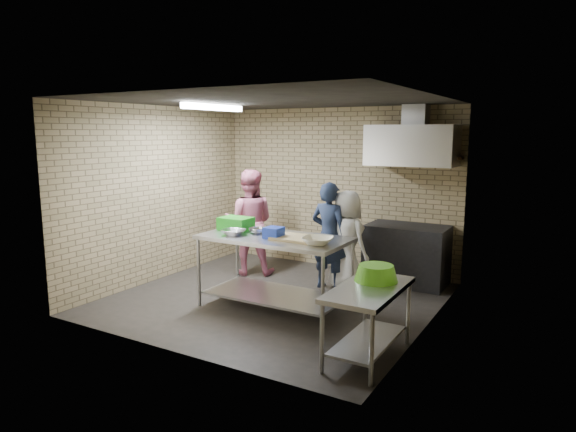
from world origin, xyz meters
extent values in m
plane|color=black|center=(0.00, 0.00, 0.00)|extent=(4.20, 4.20, 0.00)
plane|color=black|center=(0.00, 0.00, 2.70)|extent=(4.20, 4.20, 0.00)
cube|color=#98845F|center=(0.00, 2.00, 1.35)|extent=(4.20, 0.06, 2.70)
cube|color=#98845F|center=(0.00, -2.00, 1.35)|extent=(4.20, 0.06, 2.70)
cube|color=#98845F|center=(-2.10, 0.00, 1.35)|extent=(0.06, 4.00, 2.70)
cube|color=#98845F|center=(2.10, 0.00, 1.35)|extent=(0.06, 4.00, 2.70)
cube|color=silver|center=(0.19, -0.30, 0.48)|extent=(1.93, 0.96, 0.96)
cube|color=silver|center=(1.80, -1.10, 0.38)|extent=(0.60, 1.20, 0.75)
cube|color=black|center=(1.35, 1.65, 0.45)|extent=(1.20, 0.70, 0.90)
cube|color=silver|center=(1.35, 1.70, 2.10)|extent=(1.30, 0.60, 0.60)
cube|color=#A5A8AD|center=(1.35, 1.85, 2.55)|extent=(0.35, 0.30, 0.30)
cube|color=#3F2B19|center=(1.65, 1.89, 1.92)|extent=(0.80, 0.20, 0.04)
cube|color=white|center=(-1.00, 0.00, 2.64)|extent=(0.10, 1.25, 0.08)
cube|color=#1D9C1C|center=(-0.51, -0.18, 1.05)|extent=(0.43, 0.32, 0.17)
cube|color=#1836BA|center=(0.24, -0.40, 1.03)|extent=(0.21, 0.21, 0.14)
cube|color=tan|center=(0.54, -0.32, 0.98)|extent=(0.59, 0.45, 0.03)
imported|color=#BABCC1|center=(-0.31, -0.50, 1.00)|extent=(0.34, 0.34, 0.07)
imported|color=silver|center=(-0.11, -0.25, 1.00)|extent=(0.26, 0.26, 0.07)
imported|color=beige|center=(0.89, -0.45, 1.01)|extent=(0.42, 0.42, 0.09)
cylinder|color=#B22619|center=(1.40, 1.89, 2.03)|extent=(0.07, 0.07, 0.18)
cylinder|color=green|center=(1.80, 1.89, 2.02)|extent=(0.06, 0.06, 0.15)
imported|color=black|center=(0.43, 0.82, 0.79)|extent=(0.61, 0.43, 1.59)
imported|color=#D16F8D|center=(-1.04, 0.91, 0.85)|extent=(1.03, 0.94, 1.71)
imported|color=silver|center=(0.66, 0.95, 0.73)|extent=(0.84, 0.71, 1.46)
camera|label=1|loc=(3.56, -5.75, 2.29)|focal=31.57mm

